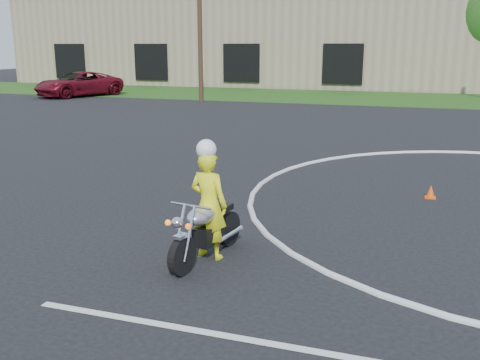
% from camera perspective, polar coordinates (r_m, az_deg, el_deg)
% --- Properties ---
extents(grass_strip, '(120.00, 10.00, 0.02)m').
position_cam_1_polar(grass_strip, '(36.61, 22.30, 7.87)').
color(grass_strip, '#1E4714').
rests_on(grass_strip, ground).
extents(primary_motorcycle, '(0.78, 1.99, 1.05)m').
position_cam_1_polar(primary_motorcycle, '(8.57, -3.68, -5.31)').
color(primary_motorcycle, black).
rests_on(primary_motorcycle, ground).
extents(rider_primary_grp, '(0.71, 0.53, 1.96)m').
position_cam_1_polar(rider_primary_grp, '(8.56, -3.37, -2.30)').
color(rider_primary_grp, '#FDFF1A').
rests_on(rider_primary_grp, ground).
extents(pickup_grp, '(4.90, 6.50, 1.64)m').
position_cam_1_polar(pickup_grp, '(38.32, -16.84, 9.77)').
color(pickup_grp, '#5E0A17').
rests_on(pickup_grp, ground).
extents(warehouse, '(41.00, 17.00, 8.30)m').
position_cam_1_polar(warehouse, '(51.76, 0.86, 15.05)').
color(warehouse, tan).
rests_on(warehouse, ground).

